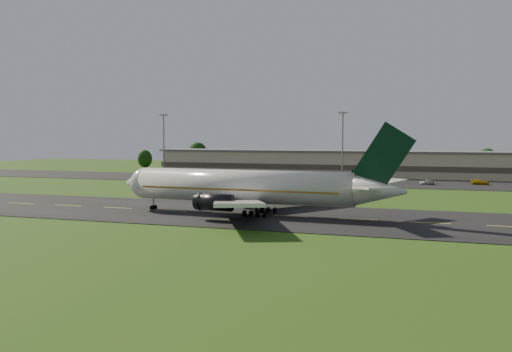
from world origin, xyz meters
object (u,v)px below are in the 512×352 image
(service_vehicle_c, at_px, (427,182))
(airliner, at_px, (248,187))
(service_vehicle_b, at_px, (257,177))
(service_vehicle_a, at_px, (256,178))
(terminal, at_px, (355,164))
(light_mast_centre, at_px, (343,137))
(light_mast_west, at_px, (164,137))
(service_vehicle_d, at_px, (480,182))

(service_vehicle_c, bearing_deg, airliner, -67.72)
(airliner, distance_m, service_vehicle_b, 78.37)
(service_vehicle_a, distance_m, service_vehicle_c, 48.52)
(service_vehicle_a, distance_m, service_vehicle_b, 5.90)
(service_vehicle_b, bearing_deg, terminal, -74.82)
(service_vehicle_a, bearing_deg, light_mast_centre, 14.98)
(terminal, bearing_deg, light_mast_west, -165.24)
(service_vehicle_b, height_order, service_vehicle_c, same)
(airliner, relative_size, service_vehicle_d, 10.99)
(service_vehicle_b, bearing_deg, service_vehicle_d, -114.42)
(terminal, height_order, service_vehicle_d, terminal)
(airliner, height_order, light_mast_centre, light_mast_centre)
(service_vehicle_a, relative_size, service_vehicle_d, 0.81)
(light_mast_centre, bearing_deg, light_mast_west, 180.00)
(airliner, xyz_separation_m, service_vehicle_d, (39.97, 73.90, -3.88))
(terminal, bearing_deg, service_vehicle_b, -141.01)
(service_vehicle_b, relative_size, service_vehicle_d, 0.77)
(service_vehicle_c, bearing_deg, service_vehicle_a, -135.17)
(light_mast_west, height_order, service_vehicle_b, light_mast_west)
(light_mast_west, xyz_separation_m, service_vehicle_d, (98.43, -6.13, -11.96))
(airliner, distance_m, terminal, 96.26)
(airliner, bearing_deg, service_vehicle_c, 71.29)
(airliner, xyz_separation_m, service_vehicle_b, (-23.78, 74.57, -3.97))
(service_vehicle_a, bearing_deg, service_vehicle_b, 95.42)
(service_vehicle_a, bearing_deg, service_vehicle_d, -5.55)
(service_vehicle_a, bearing_deg, service_vehicle_c, -7.99)
(terminal, relative_size, service_vehicle_a, 38.53)
(terminal, xyz_separation_m, light_mast_west, (-61.40, -16.18, 8.75))
(service_vehicle_a, height_order, service_vehicle_d, service_vehicle_d)
(light_mast_west, bearing_deg, airliner, -53.85)
(service_vehicle_c, bearing_deg, service_vehicle_d, 55.74)
(service_vehicle_d, bearing_deg, terminal, 68.13)
(terminal, distance_m, service_vehicle_b, 34.55)
(light_mast_west, distance_m, service_vehicle_b, 37.11)
(light_mast_centre, height_order, service_vehicle_a, light_mast_centre)
(airliner, relative_size, service_vehicle_b, 14.30)
(service_vehicle_b, xyz_separation_m, service_vehicle_c, (50.07, -3.85, 0.00))
(airliner, distance_m, service_vehicle_c, 75.55)
(service_vehicle_d, bearing_deg, service_vehicle_a, 103.81)
(terminal, bearing_deg, airliner, -91.75)
(light_mast_west, distance_m, service_vehicle_c, 86.10)
(terminal, height_order, service_vehicle_c, terminal)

